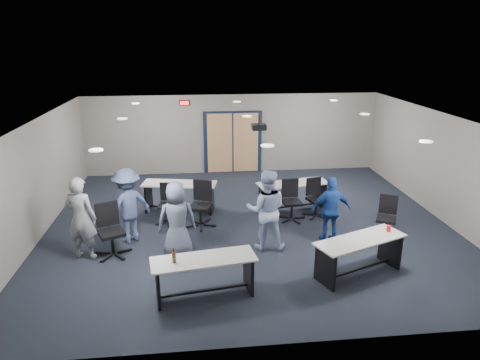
{
  "coord_description": "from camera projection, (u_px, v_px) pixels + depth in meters",
  "views": [
    {
      "loc": [
        -1.29,
        -9.87,
        4.52
      ],
      "look_at": [
        -0.26,
        -0.3,
        1.29
      ],
      "focal_mm": 32.0,
      "sensor_mm": 36.0,
      "label": 1
    }
  ],
  "objects": [
    {
      "name": "floor",
      "position": [
        249.0,
        224.0,
        10.87
      ],
      "size": [
        10.0,
        10.0,
        0.0
      ],
      "primitive_type": "plane",
      "color": "black",
      "rests_on": "ground"
    },
    {
      "name": "back_wall",
      "position": [
        233.0,
        134.0,
        14.68
      ],
      "size": [
        10.0,
        0.04,
        2.7
      ],
      "primitive_type": "cube",
      "color": "gray",
      "rests_on": "floor"
    },
    {
      "name": "front_wall",
      "position": [
        289.0,
        267.0,
        6.2
      ],
      "size": [
        10.0,
        0.04,
        2.7
      ],
      "primitive_type": "cube",
      "color": "gray",
      "rests_on": "floor"
    },
    {
      "name": "left_wall",
      "position": [
        36.0,
        181.0,
        9.94
      ],
      "size": [
        0.04,
        9.0,
        2.7
      ],
      "primitive_type": "cube",
      "color": "gray",
      "rests_on": "floor"
    },
    {
      "name": "right_wall",
      "position": [
        443.0,
        167.0,
        10.95
      ],
      "size": [
        0.04,
        9.0,
        2.7
      ],
      "primitive_type": "cube",
      "color": "gray",
      "rests_on": "floor"
    },
    {
      "name": "ceiling",
      "position": [
        250.0,
        119.0,
        10.01
      ],
      "size": [
        10.0,
        9.0,
        0.04
      ],
      "primitive_type": "cube",
      "color": "silver",
      "rests_on": "back_wall"
    },
    {
      "name": "double_door",
      "position": [
        233.0,
        143.0,
        14.75
      ],
      "size": [
        2.0,
        0.07,
        2.2
      ],
      "color": "black",
      "rests_on": "back_wall"
    },
    {
      "name": "exit_sign",
      "position": [
        184.0,
        103.0,
        14.12
      ],
      "size": [
        0.32,
        0.07,
        0.18
      ],
      "color": "black",
      "rests_on": "back_wall"
    },
    {
      "name": "ceiling_projector",
      "position": [
        259.0,
        127.0,
        10.61
      ],
      "size": [
        0.35,
        0.32,
        0.37
      ],
      "color": "black",
      "rests_on": "ceiling"
    },
    {
      "name": "ceiling_can_lights",
      "position": [
        248.0,
        118.0,
        10.26
      ],
      "size": [
        6.24,
        5.74,
        0.02
      ],
      "primitive_type": null,
      "color": "white",
      "rests_on": "ceiling"
    },
    {
      "name": "table_front_left",
      "position": [
        203.0,
        270.0,
        7.71
      ],
      "size": [
        1.95,
        0.9,
        1.04
      ],
      "rotation": [
        0.0,
        0.0,
        0.15
      ],
      "color": "beige",
      "rests_on": "floor"
    },
    {
      "name": "table_front_right",
      "position": [
        360.0,
        250.0,
        8.43
      ],
      "size": [
        2.01,
        1.3,
        0.9
      ],
      "rotation": [
        0.0,
        0.0,
        0.38
      ],
      "color": "beige",
      "rests_on": "floor"
    },
    {
      "name": "table_back_left",
      "position": [
        180.0,
        192.0,
        11.54
      ],
      "size": [
        2.05,
        1.01,
        0.8
      ],
      "rotation": [
        0.0,
        0.0,
        -0.19
      ],
      "color": "beige",
      "rests_on": "floor"
    },
    {
      "name": "table_back_right",
      "position": [
        293.0,
        191.0,
        11.63
      ],
      "size": [
        2.0,
        0.96,
        0.78
      ],
      "rotation": [
        0.0,
        0.0,
        0.17
      ],
      "color": "beige",
      "rests_on": "floor"
    },
    {
      "name": "chair_back_a",
      "position": [
        167.0,
        204.0,
        10.8
      ],
      "size": [
        0.72,
        0.72,
        1.01
      ],
      "primitive_type": null,
      "rotation": [
        0.0,
        0.0,
        -0.14
      ],
      "color": "black",
      "rests_on": "floor"
    },
    {
      "name": "chair_back_b",
      "position": [
        200.0,
        205.0,
        10.58
      ],
      "size": [
        0.9,
        0.9,
        1.14
      ],
      "primitive_type": null,
      "rotation": [
        0.0,
        0.0,
        -0.31
      ],
      "color": "black",
      "rests_on": "floor"
    },
    {
      "name": "chair_back_c",
      "position": [
        292.0,
        201.0,
        10.97
      ],
      "size": [
        0.71,
        0.71,
        1.05
      ],
      "primitive_type": null,
      "rotation": [
        0.0,
        0.0,
        0.07
      ],
      "color": "black",
      "rests_on": "floor"
    },
    {
      "name": "chair_back_d",
      "position": [
        317.0,
        198.0,
        11.18
      ],
      "size": [
        0.79,
        0.79,
        1.02
      ],
      "primitive_type": null,
      "rotation": [
        0.0,
        0.0,
        0.27
      ],
      "color": "black",
      "rests_on": "floor"
    },
    {
      "name": "chair_loose_left",
      "position": [
        111.0,
        231.0,
        9.15
      ],
      "size": [
        0.96,
        0.96,
        1.16
      ],
      "primitive_type": null,
      "rotation": [
        0.0,
        0.0,
        0.41
      ],
      "color": "black",
      "rests_on": "floor"
    },
    {
      "name": "chair_loose_right",
      "position": [
        387.0,
        218.0,
        10.02
      ],
      "size": [
        0.85,
        0.85,
        1.0
      ],
      "primitive_type": null,
      "rotation": [
        0.0,
        0.0,
        -0.49
      ],
      "color": "black",
      "rests_on": "floor"
    },
    {
      "name": "person_gray",
      "position": [
        81.0,
        218.0,
        8.95
      ],
      "size": [
        0.76,
        0.59,
        1.83
      ],
      "primitive_type": "imported",
      "rotation": [
        0.0,
        0.0,
        2.89
      ],
      "color": "gray",
      "rests_on": "floor"
    },
    {
      "name": "person_plaid",
      "position": [
        177.0,
        220.0,
        9.08
      ],
      "size": [
        0.86,
        0.6,
        1.67
      ],
      "primitive_type": "imported",
      "rotation": [
        0.0,
        0.0,
        3.22
      ],
      "color": "slate",
      "rests_on": "floor"
    },
    {
      "name": "person_lightblue",
      "position": [
        266.0,
        210.0,
        9.38
      ],
      "size": [
        0.98,
        0.81,
        1.83
      ],
      "primitive_type": "imported",
      "rotation": [
        0.0,
        0.0,
        3.0
      ],
      "color": "#B2C2EC",
      "rests_on": "floor"
    },
    {
      "name": "person_navy",
      "position": [
        331.0,
        210.0,
        9.71
      ],
      "size": [
        0.94,
        0.43,
        1.58
      ],
      "primitive_type": "imported",
      "rotation": [
        0.0,
        0.0,
        3.19
      ],
      "color": "navy",
      "rests_on": "floor"
    },
    {
      "name": "person_back",
      "position": [
        128.0,
        206.0,
        9.72
      ],
      "size": [
        1.3,
        1.19,
        1.76
      ],
      "primitive_type": "imported",
      "rotation": [
        0.0,
        0.0,
        3.76
      ],
      "color": "#45547D",
      "rests_on": "floor"
    }
  ]
}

